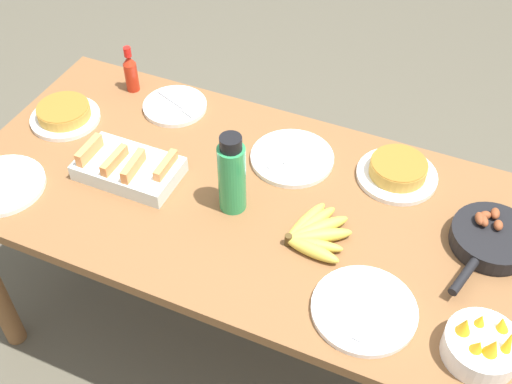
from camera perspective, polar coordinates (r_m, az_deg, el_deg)
name	(u,v)px	position (r m, az deg, el deg)	size (l,w,h in m)	color
ground_plane	(256,339)	(2.43, 0.00, -12.93)	(14.00, 14.00, 0.00)	#565142
dining_table	(256,222)	(1.91, 0.00, -2.71)	(1.75, 0.82, 0.75)	brown
banana_bunch	(313,233)	(1.73, 5.09, -3.68)	(0.18, 0.20, 0.04)	gold
melon_tray	(128,168)	(1.93, -11.29, 2.14)	(0.30, 0.18, 0.09)	silver
skillet	(491,239)	(1.81, 20.18, -3.90)	(0.22, 0.34, 0.08)	black
frittata_plate_center	(398,171)	(1.93, 12.48, 1.82)	(0.24, 0.24, 0.06)	white
frittata_plate_side	(64,114)	(2.18, -16.67, 6.65)	(0.22, 0.22, 0.06)	white
empty_plate_near_front	(175,106)	(2.16, -7.22, 7.59)	(0.21, 0.21, 0.02)	white
empty_plate_far_left	(364,310)	(1.61, 9.59, -10.28)	(0.26, 0.26, 0.02)	white
empty_plate_far_right	(292,158)	(1.96, 3.23, 3.05)	(0.25, 0.25, 0.02)	white
empty_plate_mid_edge	(2,185)	(2.01, -21.64, 0.56)	(0.25, 0.25, 0.02)	white
fruit_bowl_mango	(482,345)	(1.59, 19.42, -12.74)	(0.18, 0.18, 0.12)	white
water_bottle	(232,175)	(1.74, -2.16, 1.51)	(0.08, 0.08, 0.25)	#2D9351
hot_sauce_bottle	(131,72)	(2.23, -11.08, 10.46)	(0.04, 0.04, 0.17)	#B72814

